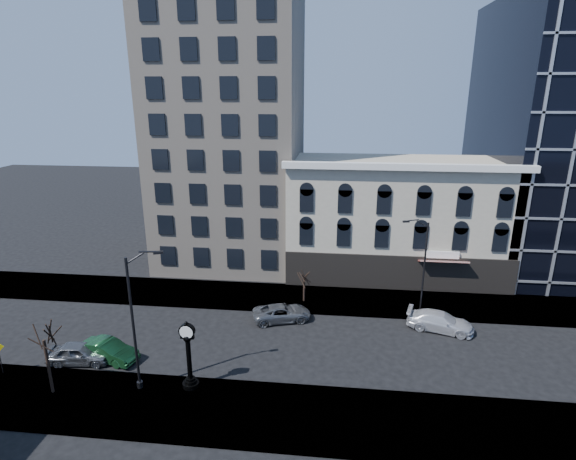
# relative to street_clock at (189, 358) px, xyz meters

# --- Properties ---
(ground) EXTENTS (160.00, 160.00, 0.00)m
(ground) POSITION_rel_street_clock_xyz_m (3.34, 6.00, -2.28)
(ground) COLOR black
(ground) RESTS_ON ground
(sidewalk_far) EXTENTS (160.00, 6.00, 0.12)m
(sidewalk_far) POSITION_rel_street_clock_xyz_m (3.34, 14.00, -2.22)
(sidewalk_far) COLOR gray
(sidewalk_far) RESTS_ON ground
(sidewalk_near) EXTENTS (160.00, 6.00, 0.12)m
(sidewalk_near) POSITION_rel_street_clock_xyz_m (3.34, -2.00, -2.22)
(sidewalk_near) COLOR gray
(sidewalk_near) RESTS_ON ground
(cream_tower) EXTENTS (15.90, 15.40, 42.50)m
(cream_tower) POSITION_rel_street_clock_xyz_m (-2.77, 24.88, 17.04)
(cream_tower) COLOR #B9A895
(cream_tower) RESTS_ON ground
(victorian_row) EXTENTS (22.60, 11.19, 12.50)m
(victorian_row) POSITION_rel_street_clock_xyz_m (15.34, 21.89, 3.72)
(victorian_row) COLOR #C0B69E
(victorian_row) RESTS_ON ground
(street_clock) EXTENTS (1.08, 1.08, 4.77)m
(street_clock) POSITION_rel_street_clock_xyz_m (0.00, 0.00, 0.00)
(street_clock) COLOR black
(street_clock) RESTS_ON sidewalk_near
(street_lamp_near) EXTENTS (2.39, 1.09, 9.62)m
(street_lamp_near) POSITION_rel_street_clock_xyz_m (-2.62, -0.23, 5.10)
(street_lamp_near) COLOR black
(street_lamp_near) RESTS_ON sidewalk_near
(street_lamp_far) EXTENTS (2.25, 0.68, 8.76)m
(street_lamp_far) POSITION_rel_street_clock_xyz_m (16.09, 11.88, 4.45)
(street_lamp_far) COLOR black
(street_lamp_far) RESTS_ON sidewalk_far
(bare_tree_near) EXTENTS (3.53, 3.53, 6.06)m
(bare_tree_near) POSITION_rel_street_clock_xyz_m (-8.70, -1.53, 2.42)
(bare_tree_near) COLOR black
(bare_tree_near) RESTS_ON sidewalk_near
(bare_tree_far) EXTENTS (2.11, 2.11, 3.61)m
(bare_tree_far) POSITION_rel_street_clock_xyz_m (6.45, 13.42, 0.56)
(bare_tree_far) COLOR black
(bare_tree_far) RESTS_ON sidewalk_far
(car_near_a) EXTENTS (4.66, 2.27, 1.53)m
(car_near_a) POSITION_rel_street_clock_xyz_m (-8.81, 1.94, -1.51)
(car_near_a) COLOR #595B60
(car_near_a) RESTS_ON ground
(car_near_b) EXTENTS (4.78, 2.67, 1.49)m
(car_near_b) POSITION_rel_street_clock_xyz_m (-6.97, 2.50, -1.53)
(car_near_b) COLOR #143F1E
(car_near_b) RESTS_ON ground
(car_far_a) EXTENTS (5.38, 3.61, 1.37)m
(car_far_a) POSITION_rel_street_clock_xyz_m (4.85, 9.72, -1.59)
(car_far_a) COLOR #595B60
(car_far_a) RESTS_ON ground
(car_far_b) EXTENTS (5.63, 3.46, 1.53)m
(car_far_b) POSITION_rel_street_clock_xyz_m (17.89, 9.52, -1.51)
(car_far_b) COLOR silver
(car_far_b) RESTS_ON ground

